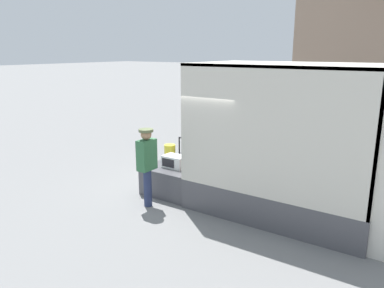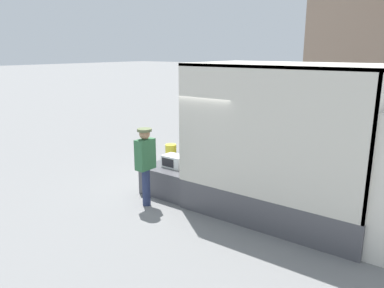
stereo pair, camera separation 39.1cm
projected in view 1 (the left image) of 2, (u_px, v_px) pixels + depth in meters
ground_plane at (209, 192)px, 9.28m from camera, size 160.00×160.00×0.00m
box_truck at (368, 178)px, 7.08m from camera, size 5.72×2.28×3.16m
tailgate_deck at (187, 174)px, 9.56m from camera, size 1.32×2.17×0.67m
microwave at (175, 161)px, 9.01m from camera, size 0.55×0.40×0.29m
portable_generator at (194, 149)px, 9.84m from camera, size 0.63×0.51×0.55m
orange_bucket at (170, 152)px, 9.63m from camera, size 0.29×0.29×0.39m
worker_person at (147, 159)px, 8.19m from camera, size 0.32×0.44×1.77m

